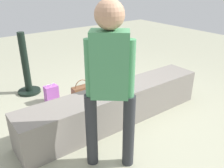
# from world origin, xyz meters

# --- Properties ---
(ground_plane) EXTENTS (12.00, 12.00, 0.00)m
(ground_plane) POSITION_xyz_m (0.00, 0.00, 0.00)
(ground_plane) COLOR #A0A087
(concrete_ledge) EXTENTS (2.58, 0.45, 0.46)m
(concrete_ledge) POSITION_xyz_m (0.00, 0.00, 0.23)
(concrete_ledge) COLOR gray
(concrete_ledge) RESTS_ON ground_plane
(child_seated) EXTENTS (0.28, 0.32, 0.48)m
(child_seated) POSITION_xyz_m (-0.04, -0.00, 0.67)
(child_seated) COLOR #2A2D47
(child_seated) RESTS_ON concrete_ledge
(adult_standing) EXTENTS (0.39, 0.36, 1.60)m
(adult_standing) POSITION_xyz_m (-0.54, -0.59, 0.96)
(adult_standing) COLOR #282A2E
(adult_standing) RESTS_ON ground_plane
(cake_plate) EXTENTS (0.22, 0.22, 0.07)m
(cake_plate) POSITION_xyz_m (-0.25, 0.02, 0.48)
(cake_plate) COLOR yellow
(cake_plate) RESTS_ON concrete_ledge
(gift_bag) EXTENTS (0.20, 0.13, 0.30)m
(gift_bag) POSITION_xyz_m (-0.47, 1.00, 0.13)
(gift_bag) COLOR #B259BF
(gift_bag) RESTS_ON ground_plane
(railing_post) EXTENTS (0.36, 0.36, 1.00)m
(railing_post) POSITION_xyz_m (-0.64, 1.54, 0.36)
(railing_post) COLOR black
(railing_post) RESTS_ON ground_plane
(water_bottle_near_gift) EXTENTS (0.07, 0.07, 0.20)m
(water_bottle_near_gift) POSITION_xyz_m (-0.69, 0.48, 0.09)
(water_bottle_near_gift) COLOR silver
(water_bottle_near_gift) RESTS_ON ground_plane
(party_cup_red) EXTENTS (0.07, 0.07, 0.12)m
(party_cup_red) POSITION_xyz_m (-0.99, 0.42, 0.06)
(party_cup_red) COLOR red
(party_cup_red) RESTS_ON ground_plane
(handbag_black_leather) EXTENTS (0.27, 0.14, 0.34)m
(handbag_black_leather) POSITION_xyz_m (0.79, 0.97, 0.12)
(handbag_black_leather) COLOR black
(handbag_black_leather) RESTS_ON ground_plane
(handbag_brown_canvas) EXTENTS (0.31, 0.13, 0.33)m
(handbag_brown_canvas) POSITION_xyz_m (-0.06, 0.81, 0.11)
(handbag_brown_canvas) COLOR brown
(handbag_brown_canvas) RESTS_ON ground_plane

